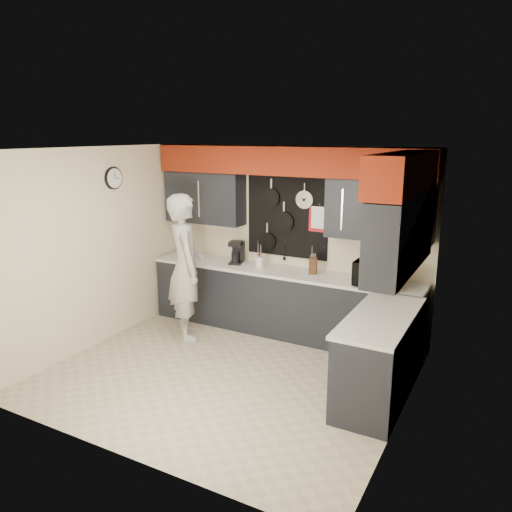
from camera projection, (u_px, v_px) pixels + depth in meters
The scene contains 10 objects.
ground at pixel (227, 374), 5.89m from camera, with size 4.00×4.00×0.00m, color tan.
back_wall_assembly at pixel (287, 190), 6.77m from camera, with size 4.00×0.36×2.60m.
right_wall_assembly at pixel (403, 221), 4.79m from camera, with size 0.36×3.50×2.60m.
left_wall_assembly at pixel (96, 246), 6.50m from camera, with size 0.05×3.50×2.60m.
base_cabinets at pixel (304, 314), 6.52m from camera, with size 3.95×2.20×0.92m.
microwave at pixel (378, 274), 6.15m from camera, with size 0.56×0.38×0.31m, color black.
knife_block at pixel (313, 266), 6.69m from camera, with size 0.10×0.10×0.22m, color #3C2313.
utensil_crock at pixel (260, 262), 7.02m from camera, with size 0.12×0.12×0.15m, color white.
coffee_maker at pixel (237, 252), 7.22m from camera, with size 0.24×0.27×0.33m.
person at pixel (186, 267), 6.75m from camera, with size 0.73×0.48×2.00m, color #B0AFAD.
Camera 1 is at (2.85, -4.58, 2.77)m, focal length 35.00 mm.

